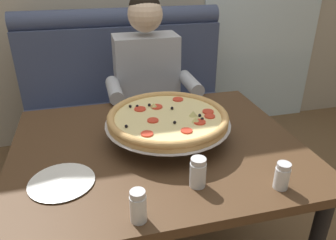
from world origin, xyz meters
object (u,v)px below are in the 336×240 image
object	(u,v)px
booth_bench	(129,117)
pizza	(168,118)
shaker_parmesan	(282,177)
plate_near_left	(61,180)
diner_main	(150,88)
shaker_pepper_flakes	(138,208)
dining_table	(158,160)
shaker_oregano	(198,174)

from	to	relation	value
booth_bench	pizza	xyz separation A→B (m)	(0.06, -0.92, 0.42)
booth_bench	pizza	bearing A→B (deg)	-86.46
shaker_parmesan	plate_near_left	distance (m)	0.77
diner_main	plate_near_left	xyz separation A→B (m)	(-0.50, -0.88, 0.02)
booth_bench	diner_main	distance (m)	0.42
diner_main	shaker_parmesan	distance (m)	1.12
pizza	shaker_pepper_flakes	xyz separation A→B (m)	(-0.21, -0.47, -0.05)
diner_main	shaker_pepper_flakes	xyz separation A→B (m)	(-0.26, -1.13, 0.06)
dining_table	diner_main	distance (m)	0.71
dining_table	pizza	world-z (taller)	pizza
pizza	shaker_oregano	distance (m)	0.36
pizza	diner_main	bearing A→B (deg)	85.55
diner_main	shaker_parmesan	world-z (taller)	diner_main
plate_near_left	dining_table	bearing A→B (deg)	24.77
diner_main	shaker_oregano	size ratio (longest dim) A/B	11.50
dining_table	shaker_pepper_flakes	world-z (taller)	shaker_pepper_flakes
dining_table	shaker_oregano	bearing A→B (deg)	-76.56
dining_table	pizza	size ratio (longest dim) A/B	2.25
diner_main	shaker_parmesan	bearing A→B (deg)	-77.48
booth_bench	dining_table	world-z (taller)	booth_bench
shaker_pepper_flakes	dining_table	bearing A→B (deg)	70.21
dining_table	pizza	bearing A→B (deg)	35.06
diner_main	plate_near_left	bearing A→B (deg)	-119.58
diner_main	pizza	bearing A→B (deg)	-94.45
shaker_oregano	shaker_parmesan	size ratio (longest dim) A/B	1.12
shaker_pepper_flakes	shaker_oregano	size ratio (longest dim) A/B	0.99
shaker_oregano	plate_near_left	bearing A→B (deg)	164.16
diner_main	pizza	xyz separation A→B (m)	(-0.05, -0.66, 0.11)
shaker_pepper_flakes	shaker_parmesan	world-z (taller)	shaker_pepper_flakes
pizza	shaker_pepper_flakes	size ratio (longest dim) A/B	4.96
dining_table	plate_near_left	bearing A→B (deg)	-155.23
diner_main	shaker_oregano	xyz separation A→B (m)	(-0.03, -1.01, 0.06)
diner_main	shaker_pepper_flakes	world-z (taller)	diner_main
shaker_oregano	diner_main	bearing A→B (deg)	88.08
booth_bench	shaker_parmesan	xyz separation A→B (m)	(0.35, -1.36, 0.37)
dining_table	shaker_parmesan	xyz separation A→B (m)	(0.35, -0.40, 0.12)
booth_bench	shaker_oregano	size ratio (longest dim) A/B	13.28
pizza	dining_table	bearing A→B (deg)	-144.94
pizza	shaker_parmesan	xyz separation A→B (m)	(0.29, -0.44, -0.06)
diner_main	pizza	world-z (taller)	diner_main
shaker_parmesan	plate_near_left	xyz separation A→B (m)	(-0.74, 0.22, -0.03)
diner_main	shaker_pepper_flakes	bearing A→B (deg)	-103.13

